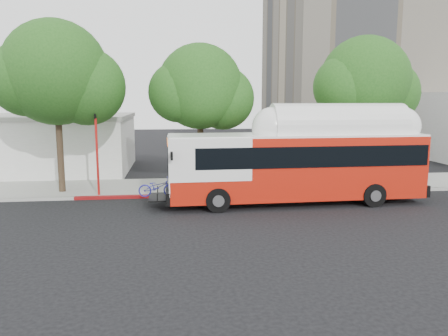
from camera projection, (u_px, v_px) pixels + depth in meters
name	position (u px, v px, depth m)	size (l,w,h in m)	color
ground	(230.00, 214.00, 20.74)	(120.00, 120.00, 0.00)	black
sidewalk	(216.00, 186.00, 27.11)	(60.00, 5.00, 0.15)	gray
curb_strip	(221.00, 195.00, 24.56)	(60.00, 0.30, 0.15)	gray
red_curb_segment	(167.00, 196.00, 24.21)	(10.00, 0.32, 0.16)	maroon
street_tree_left	(65.00, 77.00, 24.19)	(6.67, 5.80, 9.74)	#2D2116
street_tree_mid	(207.00, 90.00, 25.70)	(5.75, 5.00, 8.62)	#2D2116
street_tree_right	(371.00, 85.00, 26.60)	(6.21, 5.40, 9.18)	#2D2116
low_commercial_bldg	(20.00, 143.00, 32.54)	(16.20, 10.20, 4.25)	silver
transit_bus	(298.00, 166.00, 22.57)	(14.13, 3.28, 4.16)	#B61B0C
signal_pole	(97.00, 155.00, 23.84)	(0.13, 0.44, 4.62)	red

